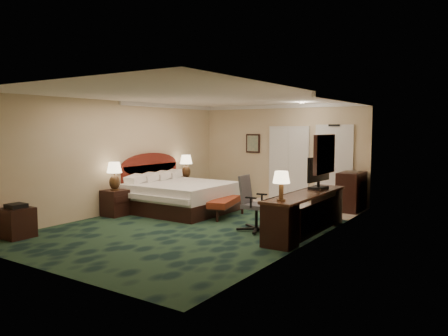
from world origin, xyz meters
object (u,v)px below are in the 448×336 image
Objects in this scene: lamp_near at (114,176)px; tv at (319,173)px; lamp_far at (186,167)px; minibar at (351,192)px; desk_chair at (256,203)px; nightstand_far at (184,189)px; side_table at (17,223)px; nightstand_near at (116,203)px; bed at (181,197)px; desk at (306,213)px; bed_bench at (224,208)px.

lamp_near is 0.76× the size of tv.
lamp_far reaches higher than minibar.
tv is 0.77× the size of desk_chair.
desk_chair is at bearing -30.46° from nightstand_far.
side_table is 4.57m from desk_chair.
nightstand_near is at bearing -176.88° from desk_chair.
nightstand_far is 5.01m from side_table.
tv is 0.88× the size of minibar.
lamp_far is 4.08m from desk_chair.
lamp_far reaches higher than bed.
minibar is at bearing 54.03° from side_table.
side_table is at bearing -90.14° from lamp_far.
desk reaches higher than nightstand_near.
nightstand_near is at bearing -156.24° from tv.
desk is 3.24× the size of tv.
lamp_near is 5.74m from minibar.
desk_chair is at bearing 8.66° from lamp_near.
nightstand_near is at bearing -165.91° from bed_bench.
side_table is (0.00, -2.42, -0.65)m from lamp_near.
lamp_far is 4.53m from minibar.
tv is at bearing -11.27° from bed_bench.
lamp_far is at bearing 63.44° from nightstand_far.
nightstand_far is at bearing -116.56° from lamp_far.
lamp_near is 0.99× the size of lamp_far.
bed_bench is 1.55m from desk_chair.
nightstand_near is at bearing -169.58° from desk.
nightstand_far reaches higher than side_table.
nightstand_far is 0.57× the size of desk_chair.
nightstand_far is at bearing 90.19° from side_table.
tv is 2.24m from minibar.
lamp_near is 0.52× the size of bed_bench.
lamp_far is at bearing 170.85° from tv.
lamp_far is 5.11m from side_table.
side_table reaches higher than bed_bench.
tv is (4.37, -1.14, 0.17)m from lamp_far.
bed is at bearing 76.00° from side_table.
tv reaches higher than minibar.
bed is at bearing 54.36° from lamp_near.
lamp_far is 0.68× the size of minibar.
tv is (4.41, 1.46, 0.83)m from nightstand_near.
minibar is at bearing 94.91° from tv.
bed_bench is at bearing 1.17° from bed.
bed is 3.83m from side_table.
side_table is at bearing -89.36° from nightstand_near.
nightstand_near is at bearing -127.34° from bed.
desk reaches higher than nightstand_far.
bed is at bearing -171.11° from tv.
desk is at bearing 11.03° from lamp_near.
lamp_far is 4.76m from desk.
lamp_far reaches higher than lamp_near.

